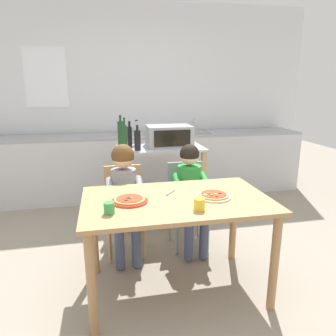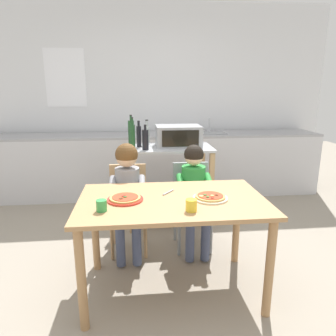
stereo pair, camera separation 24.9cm
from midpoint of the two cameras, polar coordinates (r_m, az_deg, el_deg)
ground_plane at (r=3.50m, az=0.80°, el=-11.24°), size 10.48×10.48×0.00m
back_wall_tiled at (r=4.78m, az=-1.51°, el=12.52°), size 5.24×0.13×2.70m
kitchen_counter at (r=4.50m, az=-0.97°, el=0.67°), size 4.72×0.60×1.08m
kitchen_island_cart at (r=3.50m, az=2.28°, el=-0.99°), size 0.94×0.55×0.89m
toaster_oven at (r=3.44m, az=3.98°, el=5.85°), size 0.49×0.35×0.23m
bottle_tall_green_wine at (r=3.21m, az=-4.29°, el=5.69°), size 0.05×0.05×0.34m
bottle_squat_spirits at (r=3.56m, az=-4.76°, el=6.56°), size 0.07×0.07×0.33m
bottle_slim_sauce at (r=3.23m, az=-1.97°, el=5.23°), size 0.07×0.07×0.26m
bottle_clear_vinegar at (r=3.56m, az=-1.87°, el=6.14°), size 0.06×0.06×0.28m
bottle_dark_olive_oil at (r=3.39m, az=-3.26°, el=5.88°), size 0.05×0.05×0.29m
dining_table at (r=2.29m, az=3.92°, el=-8.11°), size 1.34×0.82×0.75m
dining_chair_left at (r=2.96m, az=-4.87°, el=-6.21°), size 0.36×0.36×0.81m
dining_chair_right at (r=3.04m, az=6.72°, el=-5.67°), size 0.36×0.36×0.81m
child_in_grey_shirt at (r=2.78m, az=-4.91°, el=-3.27°), size 0.32×0.42×1.03m
child_in_green_shirt at (r=2.87m, az=7.35°, el=-3.45°), size 0.32×0.42×1.00m
pizza_plate_red_rimmed at (r=2.22m, az=-4.68°, el=-5.64°), size 0.26×0.26×0.03m
pizza_plate_cream at (r=2.28m, az=10.87°, el=-5.32°), size 0.25×0.25×0.03m
drinking_cup_yellow at (r=2.04m, az=7.81°, el=-6.83°), size 0.07×0.07×0.08m
drinking_cup_green at (r=2.04m, az=-8.67°, el=-6.87°), size 0.07×0.07×0.08m
serving_spoon at (r=2.37m, az=3.07°, el=-4.50°), size 0.10×0.12×0.01m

